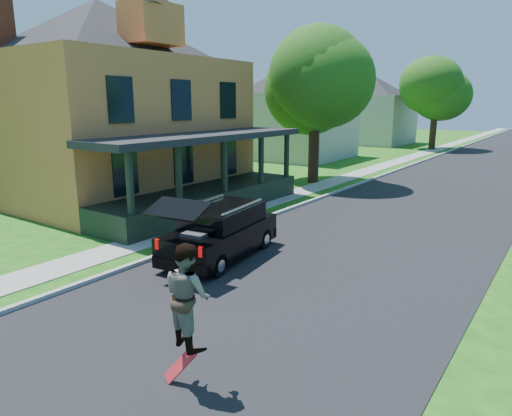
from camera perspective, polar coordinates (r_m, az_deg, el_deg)
The scene contains 13 objects.
ground at distance 10.26m, azimuth 0.30°, elevation -11.83°, with size 140.00×140.00×0.00m, color #165310.
street at distance 28.47m, azimuth 24.07°, elevation 3.21°, with size 8.00×120.00×0.02m, color black.
curb at distance 29.49m, azimuth 16.36°, elevation 4.13°, with size 0.15×120.00×0.12m, color #9C9C97.
sidewalk at distance 30.02m, azimuth 13.56°, elevation 4.44°, with size 1.30×120.00×0.03m, color #9B9992.
front_walk at distance 20.60m, azimuth -11.90°, elevation 0.69°, with size 6.50×1.20×0.03m, color #9B9992.
main_house at distance 22.68m, azimuth -18.39°, elevation 13.96°, with size 15.56×15.56×10.10m.
neighbor_house_mid at distance 36.81m, azimuth 4.59°, elevation 12.84°, with size 12.78×12.78×8.30m.
neighbor_house_far at distance 51.21m, azimuth 14.01°, elevation 12.56°, with size 12.78×12.78×8.30m.
black_suv at distance 12.90m, azimuth -4.47°, elevation -2.98°, with size 2.15×4.45×1.99m.
skateboarder at distance 7.07m, azimuth -8.55°, elevation -10.70°, with size 0.93×0.81×1.64m.
skateboard at distance 7.60m, azimuth -9.43°, elevation -18.90°, with size 0.58×0.31×0.67m.
tree_left_mid at distance 25.23m, azimuth 7.43°, elevation 15.85°, with size 6.24×6.05×8.78m.
tree_left_far at distance 46.15m, azimuth 21.63°, elevation 14.04°, with size 7.69×7.49×9.16m.
Camera 1 is at (5.32, -7.63, 4.32)m, focal length 32.00 mm.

